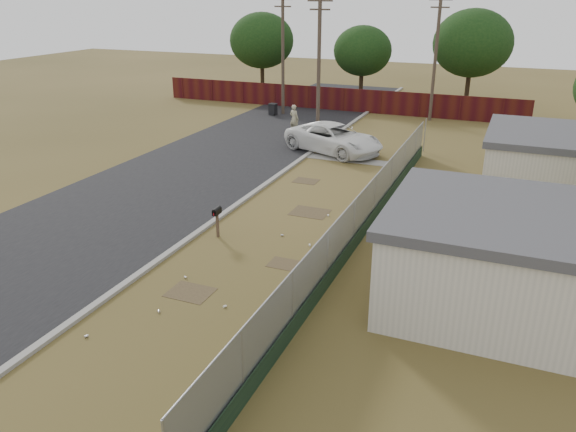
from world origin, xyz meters
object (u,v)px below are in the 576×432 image
at_px(mailbox, 217,214).
at_px(pedestrian, 294,119).
at_px(fire_hydrant, 262,340).
at_px(pickup_truck, 334,138).
at_px(trash_bin, 273,109).

bearing_deg(mailbox, pedestrian, 102.16).
relative_size(fire_hydrant, mailbox, 0.78).
distance_m(mailbox, pedestrian, 17.65).
bearing_deg(pickup_truck, trash_bin, 64.03).
bearing_deg(fire_hydrant, mailbox, 127.39).
bearing_deg(trash_bin, mailbox, -71.40).
xyz_separation_m(fire_hydrant, pickup_truck, (-4.52, 19.89, 0.40)).
xyz_separation_m(pedestrian, trash_bin, (-3.73, 4.89, -0.50)).
relative_size(pickup_truck, pedestrian, 3.19).
distance_m(fire_hydrant, mailbox, 7.96).
height_order(fire_hydrant, trash_bin, fire_hydrant).
xyz_separation_m(fire_hydrant, mailbox, (-4.82, 6.31, 0.52)).
height_order(mailbox, trash_bin, mailbox).
bearing_deg(pickup_truck, mailbox, -159.36).
height_order(fire_hydrant, pedestrian, pedestrian).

